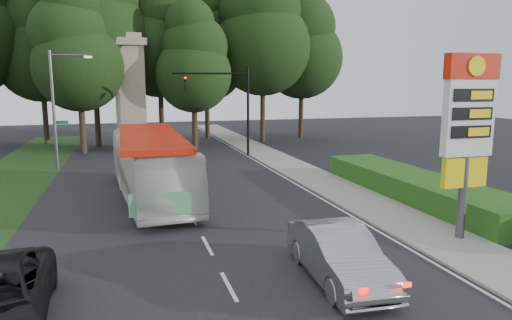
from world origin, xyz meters
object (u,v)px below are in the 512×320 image
object	(u,v)px
gas_station_pylon	(468,122)
traffic_signal_mast	(232,98)
streetlight_signs	(57,104)
sedan_silver	(339,254)
monument	(130,92)
transit_bus	(151,166)

from	to	relation	value
gas_station_pylon	traffic_signal_mast	xyz separation A→B (m)	(-3.52, 22.00, 0.22)
streetlight_signs	sedan_silver	size ratio (longest dim) A/B	1.62
monument	sedan_silver	distance (m)	30.71
traffic_signal_mast	transit_bus	distance (m)	14.49
traffic_signal_mast	streetlight_signs	world-z (taller)	streetlight_signs
gas_station_pylon	sedan_silver	xyz separation A→B (m)	(-5.96, -1.95, -3.64)
sedan_silver	monument	bearing A→B (deg)	102.98
streetlight_signs	transit_bus	world-z (taller)	streetlight_signs
streetlight_signs	sedan_silver	xyz separation A→B (m)	(10.23, -21.96, -3.63)
gas_station_pylon	streetlight_signs	bearing A→B (deg)	128.96
streetlight_signs	monument	distance (m)	9.44
gas_station_pylon	traffic_signal_mast	size ratio (longest dim) A/B	0.95
gas_station_pylon	streetlight_signs	distance (m)	25.74
gas_station_pylon	streetlight_signs	size ratio (longest dim) A/B	0.86
gas_station_pylon	monument	bearing A→B (deg)	111.80
gas_station_pylon	monument	world-z (taller)	monument
streetlight_signs	transit_bus	size ratio (longest dim) A/B	0.67
sedan_silver	traffic_signal_mast	bearing A→B (deg)	87.24
gas_station_pylon	sedan_silver	bearing A→B (deg)	-161.89
gas_station_pylon	traffic_signal_mast	bearing A→B (deg)	99.09
monument	sedan_silver	size ratio (longest dim) A/B	2.04
streetlight_signs	transit_bus	bearing A→B (deg)	-61.70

